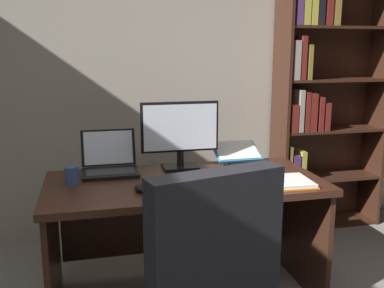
% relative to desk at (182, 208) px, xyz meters
% --- Properties ---
extents(wall_back, '(5.40, 0.12, 2.74)m').
position_rel_desk_xyz_m(wall_back, '(-0.08, 1.01, 0.83)').
color(wall_back, '#A89E8E').
rests_on(wall_back, ground).
extents(desk, '(1.58, 0.76, 0.74)m').
position_rel_desk_xyz_m(desk, '(0.00, 0.00, 0.00)').
color(desk, '#381E14').
rests_on(desk, ground).
extents(bookshelf, '(0.91, 0.32, 2.07)m').
position_rel_desk_xyz_m(bookshelf, '(1.31, 0.78, 0.49)').
color(bookshelf, '#381E14').
rests_on(bookshelf, ground).
extents(monitor, '(0.49, 0.16, 0.43)m').
position_rel_desk_xyz_m(monitor, '(0.03, 0.18, 0.42)').
color(monitor, black).
rests_on(monitor, desk).
extents(laptop, '(0.33, 0.30, 0.25)m').
position_rel_desk_xyz_m(laptop, '(-0.41, 0.18, 0.26)').
color(laptop, black).
rests_on(laptop, desk).
extents(keyboard, '(0.42, 0.15, 0.02)m').
position_rel_desk_xyz_m(keyboard, '(0.03, -0.22, 0.21)').
color(keyboard, black).
rests_on(keyboard, desk).
extents(computer_mouse, '(0.06, 0.10, 0.04)m').
position_rel_desk_xyz_m(computer_mouse, '(-0.27, -0.22, 0.22)').
color(computer_mouse, black).
rests_on(computer_mouse, desk).
extents(reading_stand_with_book, '(0.30, 0.28, 0.12)m').
position_rel_desk_xyz_m(reading_stand_with_book, '(0.43, 0.24, 0.27)').
color(reading_stand_with_book, black).
rests_on(reading_stand_with_book, desk).
extents(open_binder, '(0.49, 0.29, 0.02)m').
position_rel_desk_xyz_m(open_binder, '(0.44, -0.27, 0.21)').
color(open_binder, orange).
rests_on(open_binder, desk).
extents(notepad, '(0.17, 0.22, 0.01)m').
position_rel_desk_xyz_m(notepad, '(0.23, -0.06, 0.21)').
color(notepad, white).
rests_on(notepad, desk).
extents(pen, '(0.14, 0.04, 0.01)m').
position_rel_desk_xyz_m(pen, '(0.25, -0.06, 0.22)').
color(pen, black).
rests_on(pen, notepad).
extents(coffee_mug, '(0.08, 0.08, 0.10)m').
position_rel_desk_xyz_m(coffee_mug, '(-0.63, -0.00, 0.25)').
color(coffee_mug, '#334C7A').
rests_on(coffee_mug, desk).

